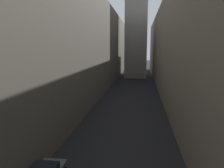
{
  "coord_description": "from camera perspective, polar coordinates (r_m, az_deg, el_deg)",
  "views": [
    {
      "loc": [
        1.9,
        4.87,
        9.08
      ],
      "look_at": [
        0.0,
        19.04,
        6.78
      ],
      "focal_mm": 35.43,
      "sensor_mm": 36.0,
      "label": 1
    }
  ],
  "objects": [
    {
      "name": "ground_plane",
      "position": [
        44.11,
        5.0,
        -2.77
      ],
      "size": [
        264.0,
        264.0,
        0.0
      ],
      "primitive_type": "plane",
      "color": "black"
    },
    {
      "name": "building_block_left",
      "position": [
        46.95,
        -8.5,
        9.7
      ],
      "size": [
        11.09,
        108.0,
        19.23
      ],
      "primitive_type": "cube",
      "color": "#60594F",
      "rests_on": "ground"
    },
    {
      "name": "building_block_right",
      "position": [
        46.45,
        21.57,
        8.44
      ],
      "size": [
        14.8,
        108.0,
        18.05
      ],
      "primitive_type": "cube",
      "color": "#756B5B",
      "rests_on": "ground"
    }
  ]
}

